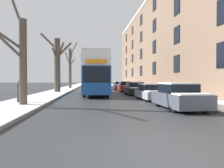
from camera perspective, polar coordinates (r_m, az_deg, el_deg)
The scene contains 15 objects.
ground_plane at distance 4.80m, azimuth 14.16°, elevation -17.84°, with size 320.00×320.00×0.00m, color #303335.
sidewalk_left at distance 57.44m, azimuth -10.47°, elevation -0.51°, with size 3.16×130.00×0.16m.
sidewalk_right at distance 57.76m, azimuth 1.27°, elevation -0.48°, with size 3.16×130.00×0.16m.
terrace_facade_right at distance 34.65m, azimuth 17.29°, elevation 10.92°, with size 9.10×50.61×15.11m.
bare_tree_left_0 at distance 12.80m, azimuth -24.75°, elevation 6.84°, with size 2.60×2.95×6.55m.
bare_tree_left_1 at distance 25.90m, azimuth -15.39°, elevation 5.77°, with size 4.18×2.12×7.62m.
bare_tree_left_2 at distance 39.54m, azimuth -11.86°, elevation 4.90°, with size 2.51×2.43×9.20m.
double_decker_bus at distance 22.11m, azimuth -4.90°, elevation 3.20°, with size 2.52×11.21×4.24m.
parked_car_0 at distance 11.54m, azimuth 18.51°, elevation -3.43°, with size 1.81×4.02×1.43m.
parked_car_1 at distance 16.39m, azimuth 10.91°, elevation -2.31°, with size 1.69×4.22×1.31m.
parked_car_2 at distance 21.81m, azimuth 6.58°, elevation -1.36°, with size 1.88×4.10×1.44m.
parked_car_3 at distance 27.87m, azimuth 3.77°, elevation -0.82°, with size 1.72×4.29×1.46m.
parked_car_4 at distance 33.38m, azimuth 2.12°, elevation -0.53°, with size 1.82×3.98×1.45m.
oncoming_van at distance 38.11m, azimuth -5.29°, elevation 0.44°, with size 2.05×4.85×2.20m.
pedestrian_left_sidewalk at distance 14.14m, azimuth -24.99°, elevation -1.87°, with size 0.34×0.34×1.58m.
Camera 1 is at (-1.58, -4.26, 1.55)m, focal length 32.00 mm.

